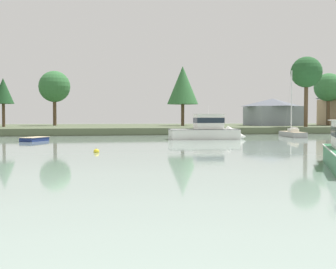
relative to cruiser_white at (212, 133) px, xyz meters
The scene contains 11 objects.
far_shore_bank 37.88m from the cruiser_white, 100.54° to the left, with size 170.89×46.64×1.17m, color #4C563D.
cruiser_white is the anchor object (origin of this frame).
sailboat_grey 14.77m from the cruiser_white, 17.15° to the left, with size 3.24×7.97×10.55m.
dinghy_navy 22.82m from the cruiser_white, behind, with size 3.49×4.34×0.71m.
mooring_buoy_yellow 24.85m from the cruiser_white, 129.93° to the right, with size 0.47×0.47×0.52m.
shore_tree_center_left 42.55m from the cruiser_white, 138.02° to the left, with size 3.87×3.87×9.01m.
shore_tree_inland_a 34.17m from the cruiser_white, 83.27° to the left, with size 6.56×6.56×12.57m.
shore_tree_left_mid 31.06m from the cruiser_white, 36.25° to the left, with size 5.69×5.69×12.96m.
shore_tree_right_mid 46.21m from the cruiser_white, 120.06° to the left, with size 6.65×6.65×11.67m.
shore_tree_center_right 46.31m from the cruiser_white, 39.12° to the left, with size 6.08×6.08×11.32m.
cottage_near_water 39.60m from the cruiser_white, 53.12° to the left, with size 10.46×10.73×5.84m.
Camera 1 is at (-10.21, -9.21, 2.92)m, focal length 45.49 mm.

